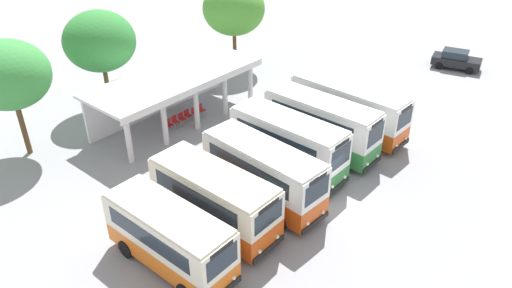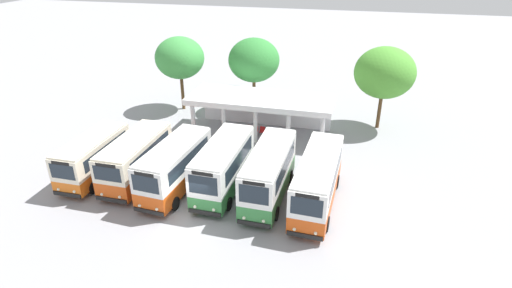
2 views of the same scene
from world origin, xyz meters
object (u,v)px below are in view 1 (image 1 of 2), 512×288
Objects in this scene: parked_car_flank at (456,59)px; waiting_chair_middle_seat at (182,118)px; city_bus_fifth_blue at (321,124)px; waiting_chair_second_from_end at (175,121)px; waiting_chair_fifth_seat at (195,112)px; waiting_chair_far_end_seat at (201,109)px; city_bus_far_end_green at (348,107)px; city_bus_nearest_orange at (169,236)px; waiting_chair_fourth_seat at (188,114)px; city_bus_second_in_row at (214,198)px; city_bus_fourth_amber at (288,143)px; city_bus_middle_cream at (263,172)px; waiting_chair_end_by_column at (169,124)px.

waiting_chair_middle_seat is at bearing 154.62° from parked_car_flank.
city_bus_fifth_blue is 8.68× the size of waiting_chair_second_from_end.
waiting_chair_far_end_seat is at bearing 1.09° from waiting_chair_fifth_seat.
city_bus_nearest_orange is at bearing -178.67° from city_bus_far_end_green.
city_bus_far_end_green is (15.68, 0.36, 0.15)m from city_bus_nearest_orange.
waiting_chair_second_from_end and waiting_chair_middle_seat have the same top height.
city_bus_far_end_green is 9.46× the size of waiting_chair_fourth_seat.
city_bus_second_in_row is at bearing -128.74° from waiting_chair_fifth_seat.
city_bus_middle_cream is at bearing -166.69° from city_bus_fourth_amber.
city_bus_fourth_amber is 3.14m from city_bus_fifth_blue.
city_bus_nearest_orange reaches higher than waiting_chair_fourth_seat.
city_bus_far_end_green is 10.61m from waiting_chair_fifth_seat.
city_bus_middle_cream is 9.42m from city_bus_far_end_green.
waiting_chair_fourth_seat is (6.79, 9.32, -1.26)m from city_bus_second_in_row.
waiting_chair_far_end_seat is (0.59, 0.01, 0.00)m from waiting_chair_fifth_seat.
city_bus_middle_cream is at bearing -110.45° from waiting_chair_fourth_seat.
city_bus_fourth_amber is 8.34× the size of waiting_chair_end_by_column.
parked_car_flank reaches higher than waiting_chair_second_from_end.
waiting_chair_fifth_seat is (-2.03, 9.13, -1.39)m from city_bus_fifth_blue.
waiting_chair_middle_seat is (-0.08, 9.01, -1.37)m from city_bus_fourth_amber.
waiting_chair_middle_seat is at bearing 45.86° from city_bus_nearest_orange.
city_bus_fifth_blue is at bearing -77.47° from waiting_chair_fifth_seat.
city_bus_far_end_green is 9.46× the size of waiting_chair_second_from_end.
city_bus_fifth_blue reaches higher than waiting_chair_far_end_seat.
city_bus_middle_cream is 0.89× the size of city_bus_far_end_green.
city_bus_middle_cream is 8.42× the size of waiting_chair_far_end_seat.
city_bus_nearest_orange is 9.43m from city_bus_fourth_amber.
waiting_chair_end_by_column is at bearing 129.26° from city_bus_far_end_green.
waiting_chair_far_end_seat is (2.96, -0.04, 0.00)m from waiting_chair_end_by_column.
waiting_chair_fifth_seat is at bearing -1.23° from waiting_chair_end_by_column.
waiting_chair_second_from_end is (-3.81, 9.22, -1.39)m from city_bus_fifth_blue.
city_bus_fourth_amber is at bearing -81.99° from waiting_chair_end_by_column.
waiting_chair_end_by_column is (-23.62, 10.61, -0.30)m from parked_car_flank.
city_bus_second_in_row is 8.03× the size of waiting_chair_fifth_seat.
city_bus_far_end_green reaches higher than waiting_chair_second_from_end.
city_bus_fifth_blue reaches higher than waiting_chair_second_from_end.
waiting_chair_fourth_seat is at bearing 121.79° from city_bus_far_end_green.
city_bus_middle_cream reaches higher than waiting_chair_end_by_column.
city_bus_fourth_amber is 6.28m from city_bus_far_end_green.
waiting_chair_middle_seat is 1.00× the size of waiting_chair_fifth_seat.
city_bus_fifth_blue reaches higher than waiting_chair_end_by_column.
waiting_chair_fourth_seat is (1.78, 0.07, 0.00)m from waiting_chair_end_by_column.
city_bus_far_end_green is 11.65m from waiting_chair_second_from_end.
waiting_chair_second_from_end is 1.19m from waiting_chair_fourth_seat.
waiting_chair_fourth_seat is at bearing 1.58° from waiting_chair_second_from_end.
city_bus_middle_cream is 10.31m from waiting_chair_middle_seat.
waiting_chair_second_from_end is (0.59, 0.04, 0.00)m from waiting_chair_end_by_column.
city_bus_far_end_green is 1.89× the size of parked_car_flank.
city_bus_middle_cream is 9.99m from waiting_chair_end_by_column.
city_bus_second_in_row is 6.28m from city_bus_fourth_amber.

